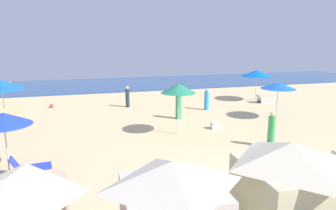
% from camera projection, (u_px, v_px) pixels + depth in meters
% --- Properties ---
extents(ground_plane, '(60.00, 60.00, 0.00)m').
position_uv_depth(ground_plane, '(227.00, 190.00, 10.39)').
color(ground_plane, '#E0BD89').
extents(ocean, '(60.00, 10.15, 0.12)m').
position_uv_depth(ocean, '(125.00, 84.00, 33.81)').
color(ocean, '#294E81').
rests_on(ocean, ground_plane).
extents(cabana_2, '(2.28, 2.38, 2.72)m').
position_uv_depth(cabana_2, '(288.00, 195.00, 7.24)').
color(cabana_2, beige).
rests_on(cabana_2, ground_plane).
extents(umbrella_0, '(2.17, 2.17, 2.31)m').
position_uv_depth(umbrella_0, '(278.00, 86.00, 19.16)').
color(umbrella_0, silver).
rests_on(umbrella_0, ground_plane).
extents(umbrella_1, '(2.02, 2.02, 2.38)m').
position_uv_depth(umbrella_1, '(3.00, 119.00, 11.24)').
color(umbrella_1, silver).
rests_on(umbrella_1, ground_plane).
extents(lounge_chair_1_0, '(1.48, 0.81, 0.75)m').
position_uv_depth(lounge_chair_1_0, '(30.00, 168.00, 11.51)').
color(lounge_chair_1_0, silver).
rests_on(lounge_chair_1_0, ground_plane).
extents(umbrella_2, '(2.40, 2.40, 2.83)m').
position_uv_depth(umbrella_2, '(1.00, 85.00, 16.62)').
color(umbrella_2, silver).
rests_on(umbrella_2, ground_plane).
extents(umbrella_3, '(1.84, 1.84, 2.72)m').
position_uv_depth(umbrella_3, '(178.00, 88.00, 15.89)').
color(umbrella_3, silver).
rests_on(umbrella_3, ground_plane).
extents(umbrella_5, '(2.46, 2.46, 2.51)m').
position_uv_depth(umbrella_5, '(257.00, 73.00, 24.68)').
color(umbrella_5, silver).
rests_on(umbrella_5, ground_plane).
extents(lounge_chair_5_0, '(1.37, 0.69, 0.67)m').
position_uv_depth(lounge_chair_5_0, '(264.00, 99.00, 24.36)').
color(lounge_chair_5_0, silver).
rests_on(lounge_chair_5_0, ground_plane).
extents(beachgoer_0, '(0.50, 0.50, 1.67)m').
position_uv_depth(beachgoer_0, '(179.00, 107.00, 19.36)').
color(beachgoer_0, '#3CAB5C').
rests_on(beachgoer_0, ground_plane).
extents(beachgoer_2, '(0.34, 0.34, 1.51)m').
position_uv_depth(beachgoer_2, '(207.00, 100.00, 21.77)').
color(beachgoer_2, '#2F9DDA').
rests_on(beachgoer_2, ground_plane).
extents(beachgoer_3, '(0.40, 0.40, 1.56)m').
position_uv_depth(beachgoer_3, '(128.00, 97.00, 22.65)').
color(beachgoer_3, '#233641').
rests_on(beachgoer_3, ground_plane).
extents(beachgoer_4, '(0.47, 0.47, 1.70)m').
position_uv_depth(beachgoer_4, '(271.00, 131.00, 14.31)').
color(beachgoer_4, green).
rests_on(beachgoer_4, ground_plane).
extents(beach_ball_0, '(0.28, 0.28, 0.28)m').
position_uv_depth(beach_ball_0, '(52.00, 106.00, 22.56)').
color(beach_ball_0, '#E43645').
rests_on(beach_ball_0, ground_plane).
extents(beach_ball_1, '(0.37, 0.37, 0.37)m').
position_uv_depth(beach_ball_1, '(286.00, 150.00, 13.54)').
color(beach_ball_1, yellow).
rests_on(beach_ball_1, ground_plane).
extents(cooler_box_2, '(0.50, 0.40, 0.39)m').
position_uv_depth(cooler_box_2, '(215.00, 125.00, 17.33)').
color(cooler_box_2, silver).
rests_on(cooler_box_2, ground_plane).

